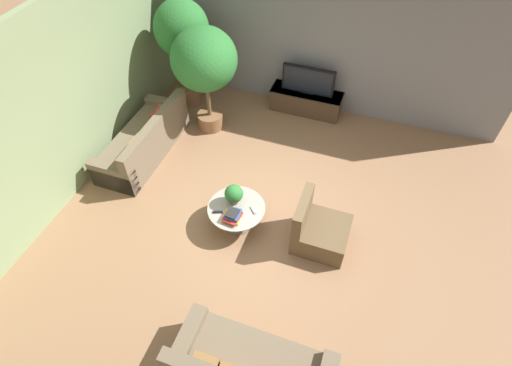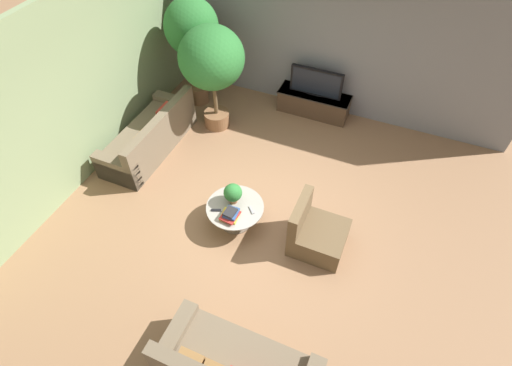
{
  "view_description": "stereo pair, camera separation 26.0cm",
  "coord_description": "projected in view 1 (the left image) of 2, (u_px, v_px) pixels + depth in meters",
  "views": [
    {
      "loc": [
        1.28,
        -3.89,
        5.24
      ],
      "look_at": [
        -0.16,
        0.14,
        0.55
      ],
      "focal_mm": 28.0,
      "sensor_mm": 36.0,
      "label": 1
    },
    {
      "loc": [
        1.52,
        -3.8,
        5.24
      ],
      "look_at": [
        -0.16,
        0.14,
        0.55
      ],
      "focal_mm": 28.0,
      "sensor_mm": 36.0,
      "label": 2
    }
  ],
  "objects": [
    {
      "name": "book_stack",
      "position": [
        233.0,
        216.0,
        6.03
      ],
      "size": [
        0.28,
        0.31,
        0.14
      ],
      "color": "gold",
      "rests_on": "coffee_table"
    },
    {
      "name": "potted_plant_tabletop",
      "position": [
        234.0,
        194.0,
        6.14
      ],
      "size": [
        0.29,
        0.29,
        0.35
      ],
      "color": "brown",
      "rests_on": "coffee_table"
    },
    {
      "name": "remote_black",
      "position": [
        218.0,
        212.0,
        6.14
      ],
      "size": [
        0.16,
        0.1,
        0.02
      ],
      "primitive_type": "cube",
      "rotation": [
        0.0,
        0.0,
        -1.2
      ],
      "color": "black",
      "rests_on": "coffee_table"
    },
    {
      "name": "remote_silver",
      "position": [
        253.0,
        210.0,
        6.16
      ],
      "size": [
        0.14,
        0.14,
        0.02
      ],
      "primitive_type": "cube",
      "rotation": [
        0.0,
        0.0,
        0.77
      ],
      "color": "gray",
      "rests_on": "coffee_table"
    },
    {
      "name": "armchair_wicker",
      "position": [
        318.0,
        230.0,
        6.07
      ],
      "size": [
        0.8,
        0.76,
        0.86
      ],
      "rotation": [
        0.0,
        0.0,
        1.57
      ],
      "color": "brown",
      "rests_on": "ground"
    },
    {
      "name": "television",
      "position": [
        308.0,
        80.0,
        7.96
      ],
      "size": [
        1.06,
        0.13,
        0.56
      ],
      "color": "black",
      "rests_on": "media_console"
    },
    {
      "name": "ground_plane",
      "position": [
        262.0,
        214.0,
        6.63
      ],
      "size": [
        24.0,
        24.0,
        0.0
      ],
      "primitive_type": "plane",
      "color": "#8C6647"
    },
    {
      "name": "media_console",
      "position": [
        306.0,
        101.0,
        8.33
      ],
      "size": [
        1.48,
        0.5,
        0.47
      ],
      "color": "#473323",
      "rests_on": "ground"
    },
    {
      "name": "coffee_table",
      "position": [
        237.0,
        212.0,
        6.3
      ],
      "size": [
        0.91,
        0.91,
        0.4
      ],
      "color": "#756656",
      "rests_on": "ground"
    },
    {
      "name": "back_wall_stone",
      "position": [
        319.0,
        38.0,
        7.59
      ],
      "size": [
        7.4,
        0.12,
        3.0
      ],
      "primitive_type": "cube",
      "color": "slate",
      "rests_on": "ground"
    },
    {
      "name": "potted_palm_tall",
      "position": [
        182.0,
        32.0,
        7.5
      ],
      "size": [
        1.04,
        1.04,
        2.23
      ],
      "color": "brown",
      "rests_on": "ground"
    },
    {
      "name": "potted_palm_corner",
      "position": [
        204.0,
        62.0,
        7.09
      ],
      "size": [
        1.19,
        1.19,
        2.09
      ],
      "color": "brown",
      "rests_on": "ground"
    },
    {
      "name": "side_wall_left",
      "position": [
        75.0,
        92.0,
        6.39
      ],
      "size": [
        0.12,
        7.4,
        3.0
      ],
      "primitive_type": "cube",
      "color": "gray",
      "rests_on": "ground"
    },
    {
      "name": "couch_by_wall",
      "position": [
        145.0,
        141.0,
        7.42
      ],
      "size": [
        0.84,
        2.13,
        0.84
      ],
      "rotation": [
        0.0,
        0.0,
        -1.57
      ],
      "color": "brown",
      "rests_on": "ground"
    }
  ]
}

